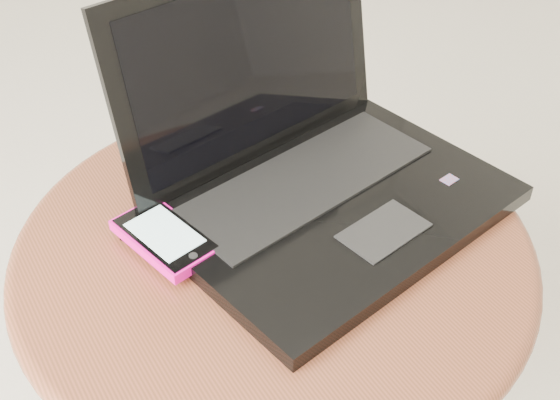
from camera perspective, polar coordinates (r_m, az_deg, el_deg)
table at (r=0.90m, az=-0.47°, el=-7.90°), size 0.61×0.61×0.48m
laptop at (r=0.85m, az=2.61°, el=2.80°), size 0.44×0.39×0.26m
phone_black at (r=0.82m, az=-8.75°, el=-3.08°), size 0.10×0.12×0.01m
phone_pink at (r=0.81m, az=-9.24°, el=-2.99°), size 0.09×0.14×0.02m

